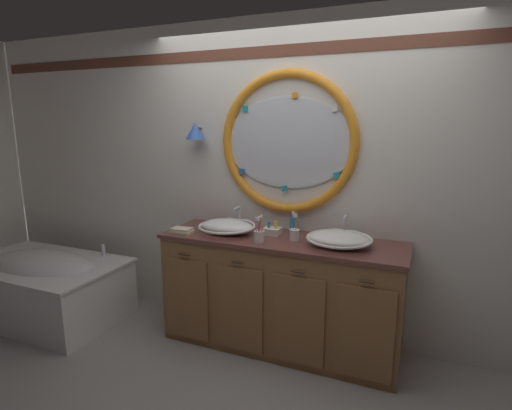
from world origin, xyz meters
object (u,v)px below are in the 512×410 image
(toothbrush_holder_left, at_px, (259,235))
(bathtub, at_px, (43,283))
(folded_hand_towel, at_px, (182,231))
(toiletry_basket, at_px, (272,231))
(sink_basin_left, at_px, (227,226))
(toothbrush_holder_right, at_px, (294,234))
(sink_basin_right, at_px, (339,239))
(soap_dispenser, at_px, (294,224))

(toothbrush_holder_left, bearing_deg, bathtub, -174.27)
(folded_hand_towel, xyz_separation_m, toiletry_basket, (0.68, 0.25, 0.01))
(toothbrush_holder_left, height_order, toiletry_basket, toothbrush_holder_left)
(sink_basin_left, xyz_separation_m, toothbrush_holder_right, (0.56, 0.02, -0.00))
(sink_basin_right, relative_size, folded_hand_towel, 2.74)
(folded_hand_towel, bearing_deg, toothbrush_holder_right, 10.98)
(sink_basin_left, height_order, toiletry_basket, toiletry_basket)
(toothbrush_holder_left, bearing_deg, sink_basin_right, 14.08)
(toothbrush_holder_right, distance_m, soap_dispenser, 0.22)
(sink_basin_right, relative_size, toiletry_basket, 3.62)
(bathtub, relative_size, sink_basin_right, 3.09)
(bathtub, height_order, folded_hand_towel, folded_hand_towel)
(bathtub, height_order, sink_basin_right, sink_basin_right)
(bathtub, relative_size, folded_hand_towel, 8.46)
(folded_hand_towel, bearing_deg, sink_basin_right, 7.08)
(sink_basin_right, bearing_deg, folded_hand_towel, -172.92)
(folded_hand_towel, bearing_deg, bathtub, -172.03)
(bathtub, xyz_separation_m, soap_dispenser, (2.22, 0.57, 0.65))
(toothbrush_holder_right, bearing_deg, bathtub, -170.85)
(toothbrush_holder_right, relative_size, soap_dispenser, 1.42)
(toothbrush_holder_right, xyz_separation_m, folded_hand_towel, (-0.89, -0.17, -0.03))
(toothbrush_holder_left, bearing_deg, toothbrush_holder_right, 35.99)
(toothbrush_holder_left, height_order, folded_hand_towel, toothbrush_holder_left)
(toothbrush_holder_left, bearing_deg, soap_dispenser, 67.58)
(sink_basin_left, bearing_deg, sink_basin_right, 0.00)
(toothbrush_holder_left, xyz_separation_m, toiletry_basket, (0.01, 0.24, -0.02))
(sink_basin_left, distance_m, soap_dispenser, 0.54)
(toiletry_basket, bearing_deg, toothbrush_holder_left, -93.53)
(sink_basin_left, bearing_deg, toothbrush_holder_left, -22.67)
(sink_basin_left, bearing_deg, folded_hand_towel, -155.01)
(folded_hand_towel, bearing_deg, sink_basin_left, 24.99)
(folded_hand_towel, bearing_deg, soap_dispenser, 24.69)
(sink_basin_right, distance_m, toiletry_basket, 0.56)
(sink_basin_right, relative_size, soap_dispenser, 3.05)
(sink_basin_right, distance_m, soap_dispenser, 0.47)
(sink_basin_left, xyz_separation_m, folded_hand_towel, (-0.33, -0.15, -0.03))
(soap_dispenser, distance_m, folded_hand_towel, 0.90)
(toothbrush_holder_right, xyz_separation_m, soap_dispenser, (-0.07, 0.20, 0.02))
(sink_basin_right, xyz_separation_m, folded_hand_towel, (-1.23, -0.15, -0.03))
(toothbrush_holder_left, height_order, soap_dispenser, toothbrush_holder_left)
(sink_basin_right, bearing_deg, sink_basin_left, -180.00)
(sink_basin_left, relative_size, sink_basin_right, 0.98)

